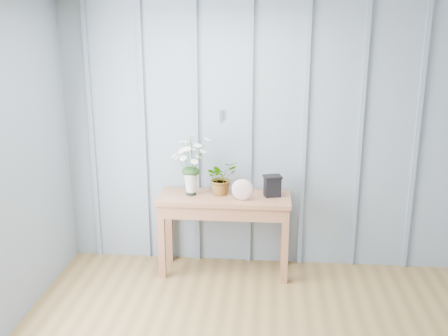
# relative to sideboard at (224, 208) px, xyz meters

# --- Properties ---
(room_shell) EXTENTS (4.00, 4.50, 2.50)m
(room_shell) POSITION_rel_sideboard_xyz_m (0.46, -1.08, 1.35)
(room_shell) COLOR gray
(room_shell) RESTS_ON ground
(sideboard) EXTENTS (1.20, 0.45, 0.75)m
(sideboard) POSITION_rel_sideboard_xyz_m (0.00, 0.00, 0.00)
(sideboard) COLOR #935B3B
(sideboard) RESTS_ON ground
(daisy_vase) EXTENTS (0.41, 0.31, 0.58)m
(daisy_vase) POSITION_rel_sideboard_xyz_m (-0.31, 0.01, 0.48)
(daisy_vase) COLOR black
(daisy_vase) RESTS_ON sideboard
(spider_plant) EXTENTS (0.37, 0.37, 0.31)m
(spider_plant) POSITION_rel_sideboard_xyz_m (-0.03, 0.06, 0.27)
(spider_plant) COLOR #173515
(spider_plant) RESTS_ON sideboard
(felt_disc_vessel) EXTENTS (0.20, 0.07, 0.20)m
(felt_disc_vessel) POSITION_rel_sideboard_xyz_m (0.17, -0.10, 0.21)
(felt_disc_vessel) COLOR #934E5A
(felt_disc_vessel) RESTS_ON sideboard
(carved_box) EXTENTS (0.19, 0.16, 0.19)m
(carved_box) POSITION_rel_sideboard_xyz_m (0.43, 0.04, 0.21)
(carved_box) COLOR black
(carved_box) RESTS_ON sideboard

